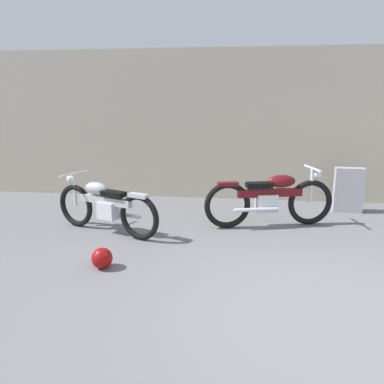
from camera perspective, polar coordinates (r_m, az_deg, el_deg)
ground_plane at (r=4.11m, az=19.77°, el=-16.97°), size 40.00×40.00×0.00m
building_wall at (r=8.17m, az=13.80°, el=9.54°), size 18.00×0.30×3.07m
stone_marker at (r=7.68m, az=22.28°, el=0.28°), size 0.53×0.23×0.84m
helmet at (r=4.93m, az=-13.26°, el=-9.58°), size 0.26×0.26×0.26m
motorcycle_maroon at (r=6.40m, az=11.66°, el=-0.98°), size 2.13×0.81×0.98m
motorcycle_silver at (r=6.13m, az=-12.86°, el=-2.02°), size 1.89×0.94×0.90m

